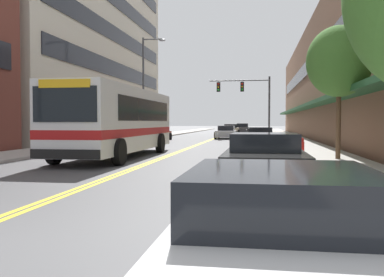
# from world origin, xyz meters

# --- Properties ---
(ground_plane) EXTENTS (240.00, 240.00, 0.00)m
(ground_plane) POSITION_xyz_m (0.00, 37.00, 0.00)
(ground_plane) COLOR #4C4C4F
(sidewalk_left) EXTENTS (3.02, 106.00, 0.13)m
(sidewalk_left) POSITION_xyz_m (-7.01, 37.00, 0.06)
(sidewalk_left) COLOR #B2ADA5
(sidewalk_left) RESTS_ON ground_plane
(sidewalk_right) EXTENTS (3.02, 106.00, 0.13)m
(sidewalk_right) POSITION_xyz_m (7.01, 37.00, 0.06)
(sidewalk_right) COLOR #B2ADA5
(sidewalk_right) RESTS_ON ground_plane
(centre_line) EXTENTS (0.34, 106.00, 0.01)m
(centre_line) POSITION_xyz_m (0.00, 37.00, 0.00)
(centre_line) COLOR yellow
(centre_line) RESTS_ON ground_plane
(storefront_row_right) EXTENTS (9.10, 68.00, 10.90)m
(storefront_row_right) POSITION_xyz_m (12.75, 37.00, 5.44)
(storefront_row_right) COLOR brown
(storefront_row_right) RESTS_ON ground_plane
(city_bus) EXTENTS (2.85, 10.87, 3.06)m
(city_bus) POSITION_xyz_m (-2.11, 14.56, 1.73)
(city_bus) COLOR silver
(city_bus) RESTS_ON ground_plane
(car_red_parked_left_near) EXTENTS (1.97, 4.17, 1.23)m
(car_red_parked_left_near) POSITION_xyz_m (-4.44, 31.74, 0.58)
(car_red_parked_left_near) COLOR maroon
(car_red_parked_left_near) RESTS_ON ground_plane
(car_slate_blue_parked_left_far) EXTENTS (2.21, 4.38, 1.40)m
(car_slate_blue_parked_left_far) POSITION_xyz_m (-4.44, 24.42, 0.65)
(car_slate_blue_parked_left_far) COLOR #475675
(car_slate_blue_parked_left_far) RESTS_ON ground_plane
(car_white_parked_right_foreground) EXTENTS (2.11, 4.44, 1.19)m
(car_white_parked_right_foreground) POSITION_xyz_m (4.43, -0.61, 0.56)
(car_white_parked_right_foreground) COLOR white
(car_white_parked_right_foreground) RESTS_ON ground_plane
(car_black_parked_right_mid) EXTENTS (2.10, 4.38, 1.33)m
(car_black_parked_right_mid) POSITION_xyz_m (4.37, 6.11, 0.63)
(car_black_parked_right_mid) COLOR black
(car_black_parked_right_mid) RESTS_ON ground_plane
(car_charcoal_parked_right_far) EXTENTS (2.01, 4.18, 1.24)m
(car_charcoal_parked_right_far) POSITION_xyz_m (4.35, 24.72, 0.57)
(car_charcoal_parked_right_far) COLOR #232328
(car_charcoal_parked_right_far) RESTS_ON ground_plane
(car_beige_moving_lead) EXTENTS (2.07, 4.64, 1.32)m
(car_beige_moving_lead) POSITION_xyz_m (0.81, 48.93, 0.62)
(car_beige_moving_lead) COLOR #BCAD89
(car_beige_moving_lead) RESTS_ON ground_plane
(car_dark_grey_moving_second) EXTENTS (2.00, 4.31, 1.38)m
(car_dark_grey_moving_second) POSITION_xyz_m (2.01, 55.25, 0.64)
(car_dark_grey_moving_second) COLOR #38383D
(car_dark_grey_moving_second) RESTS_ON ground_plane
(car_silver_moving_third) EXTENTS (1.98, 4.68, 1.23)m
(car_silver_moving_third) POSITION_xyz_m (1.15, 36.50, 0.58)
(car_silver_moving_third) COLOR #B7B7BC
(car_silver_moving_third) RESTS_ON ground_plane
(traffic_signal_mast) EXTENTS (5.81, 0.38, 5.93)m
(traffic_signal_mast) POSITION_xyz_m (3.17, 37.22, 4.23)
(traffic_signal_mast) COLOR #47474C
(traffic_signal_mast) RESTS_ON ground_plane
(street_lamp_left_far) EXTENTS (1.98, 0.28, 8.59)m
(street_lamp_left_far) POSITION_xyz_m (-5.06, 30.40, 5.02)
(street_lamp_left_far) COLOR #47474C
(street_lamp_left_far) RESTS_ON ground_plane
(street_tree_right_mid) EXTENTS (2.57, 2.57, 5.29)m
(street_tree_right_mid) POSITION_xyz_m (7.36, 13.48, 3.99)
(street_tree_right_mid) COLOR brown
(street_tree_right_mid) RESTS_ON sidewalk_right
(fire_hydrant) EXTENTS (0.32, 0.24, 0.84)m
(fire_hydrant) POSITION_xyz_m (5.95, 13.64, 0.54)
(fire_hydrant) COLOR red
(fire_hydrant) RESTS_ON sidewalk_right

